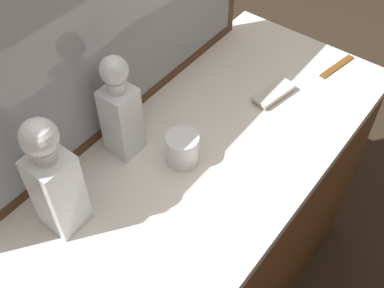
% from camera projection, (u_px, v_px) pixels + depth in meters
% --- Properties ---
extents(dresser, '(1.31, 0.55, 0.82)m').
position_uv_depth(dresser, '(192.00, 248.00, 1.51)').
color(dresser, brown).
rests_on(dresser, ground_plane).
extents(dresser_mirror, '(1.08, 0.03, 0.60)m').
position_uv_depth(dresser_mirror, '(102.00, 28.00, 1.09)').
color(dresser_mirror, brown).
rests_on(dresser_mirror, dresser).
extents(crystal_decanter_rear, '(0.09, 0.09, 0.32)m').
position_uv_depth(crystal_decanter_rear, '(56.00, 186.00, 1.01)').
color(crystal_decanter_rear, white).
rests_on(crystal_decanter_rear, dresser).
extents(crystal_decanter_far_left, '(0.08, 0.08, 0.29)m').
position_uv_depth(crystal_decanter_far_left, '(121.00, 116.00, 1.16)').
color(crystal_decanter_far_left, white).
rests_on(crystal_decanter_far_left, dresser).
extents(crystal_tumbler_left, '(0.08, 0.08, 0.08)m').
position_uv_depth(crystal_tumbler_left, '(183.00, 149.00, 1.19)').
color(crystal_tumbler_left, white).
rests_on(crystal_tumbler_left, dresser).
extents(silver_brush_left, '(0.14, 0.07, 0.02)m').
position_uv_depth(silver_brush_left, '(274.00, 94.00, 1.36)').
color(silver_brush_left, '#B7A88C').
rests_on(silver_brush_left, dresser).
extents(tortoiseshell_comb, '(0.15, 0.05, 0.01)m').
position_uv_depth(tortoiseshell_comb, '(337.00, 67.00, 1.46)').
color(tortoiseshell_comb, brown).
rests_on(tortoiseshell_comb, dresser).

